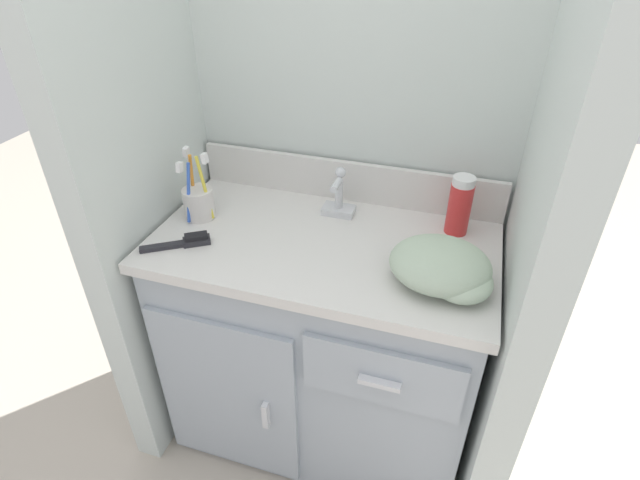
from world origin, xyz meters
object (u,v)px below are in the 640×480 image
at_px(hairbrush, 186,242).
at_px(toothbrush_cup, 198,201).
at_px(shaving_cream_can, 460,205).
at_px(hand_towel, 445,268).

bearing_deg(hairbrush, toothbrush_cup, 70.48).
xyz_separation_m(toothbrush_cup, shaving_cream_can, (0.69, 0.14, 0.03)).
relative_size(toothbrush_cup, hairbrush, 1.23).
bearing_deg(hairbrush, shaving_cream_can, -10.29).
relative_size(shaving_cream_can, hand_towel, 0.68).
distance_m(shaving_cream_can, hand_towel, 0.24).
height_order(shaving_cream_can, hairbrush, shaving_cream_can).
xyz_separation_m(hairbrush, hand_towel, (0.65, 0.04, 0.03)).
relative_size(toothbrush_cup, hand_towel, 0.84).
bearing_deg(toothbrush_cup, shaving_cream_can, 11.30).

